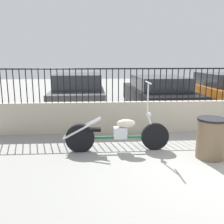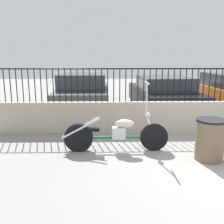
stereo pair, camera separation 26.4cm
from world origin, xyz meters
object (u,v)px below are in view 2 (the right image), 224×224
(trash_bin, at_px, (210,140))
(car_dark_grey, at_px, (83,92))
(car_black, at_px, (162,94))
(motorcycle_green, at_px, (111,134))

(trash_bin, bearing_deg, car_dark_grey, 120.36)
(trash_bin, height_order, car_black, car_black)
(trash_bin, distance_m, car_black, 4.32)
(motorcycle_green, height_order, trash_bin, motorcycle_green)
(trash_bin, xyz_separation_m, car_dark_grey, (-2.89, 4.93, 0.28))
(motorcycle_green, distance_m, car_dark_grey, 4.55)
(motorcycle_green, relative_size, car_dark_grey, 0.55)
(motorcycle_green, bearing_deg, car_dark_grey, 102.38)
(trash_bin, xyz_separation_m, car_black, (0.01, 4.31, 0.26))
(motorcycle_green, height_order, car_dark_grey, motorcycle_green)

